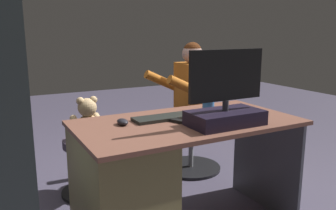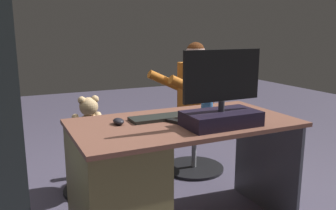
{
  "view_description": "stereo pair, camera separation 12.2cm",
  "coord_description": "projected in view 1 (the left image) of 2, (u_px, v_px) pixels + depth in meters",
  "views": [
    {
      "loc": [
        1.08,
        2.18,
        1.26
      ],
      "look_at": [
        -0.1,
        -0.03,
        0.72
      ],
      "focal_mm": 37.6,
      "sensor_mm": 36.0,
      "label": 1
    },
    {
      "loc": [
        0.97,
        2.23,
        1.26
      ],
      "look_at": [
        -0.1,
        -0.03,
        0.72
      ],
      "focal_mm": 37.6,
      "sensor_mm": 36.0,
      "label": 2
    }
  ],
  "objects": [
    {
      "name": "monitor",
      "position": [
        225.0,
        105.0,
        2.02
      ],
      "size": [
        0.49,
        0.24,
        0.44
      ],
      "color": "black",
      "rests_on": "desk"
    },
    {
      "name": "ground_plane",
      "position": [
        158.0,
        201.0,
        2.64
      ],
      "size": [
        10.0,
        10.0,
        0.0
      ],
      "primitive_type": "plane",
      "color": "#4A4458"
    },
    {
      "name": "cup",
      "position": [
        208.0,
        106.0,
        2.34
      ],
      "size": [
        0.08,
        0.08,
        0.09
      ],
      "primitive_type": "cylinder",
      "color": "#3372BF",
      "rests_on": "desk"
    },
    {
      "name": "tv_remote",
      "position": [
        181.0,
        122.0,
        2.08
      ],
      "size": [
        0.1,
        0.16,
        0.02
      ],
      "primitive_type": "cube",
      "rotation": [
        0.0,
        0.0,
        0.4
      ],
      "color": "black",
      "rests_on": "desk"
    },
    {
      "name": "visitor_chair",
      "position": [
        191.0,
        144.0,
        3.21
      ],
      "size": [
        0.54,
        0.54,
        0.44
      ],
      "color": "black",
      "rests_on": "ground_plane"
    },
    {
      "name": "desk",
      "position": [
        135.0,
        183.0,
        2.04
      ],
      "size": [
        1.35,
        0.73,
        0.72
      ],
      "color": "brown",
      "rests_on": "ground_plane"
    },
    {
      "name": "office_chair_teddy",
      "position": [
        90.0,
        160.0,
        2.72
      ],
      "size": [
        0.45,
        0.45,
        0.44
      ],
      "color": "black",
      "rests_on": "ground_plane"
    },
    {
      "name": "keyboard",
      "position": [
        166.0,
        117.0,
        2.18
      ],
      "size": [
        0.42,
        0.14,
        0.02
      ],
      "primitive_type": "cube",
      "color": "black",
      "rests_on": "desk"
    },
    {
      "name": "computer_mouse",
      "position": [
        123.0,
        122.0,
        2.04
      ],
      "size": [
        0.06,
        0.1,
        0.04
      ],
      "primitive_type": "ellipsoid",
      "color": "black",
      "rests_on": "desk"
    },
    {
      "name": "teddy_bear",
      "position": [
        87.0,
        120.0,
        2.67
      ],
      "size": [
        0.23,
        0.23,
        0.33
      ],
      "color": "#DAB37E",
      "rests_on": "office_chair_teddy"
    },
    {
      "name": "person",
      "position": [
        184.0,
        99.0,
        3.07
      ],
      "size": [
        0.53,
        0.49,
        1.16
      ],
      "color": "#C46A20",
      "rests_on": "ground_plane"
    }
  ]
}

